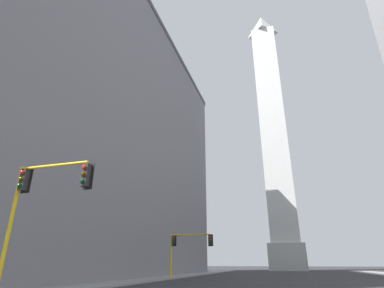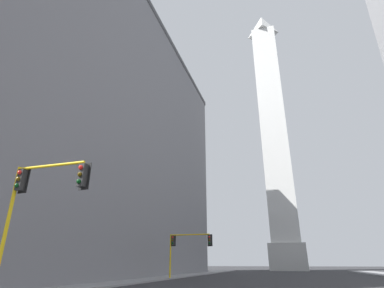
% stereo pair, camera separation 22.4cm
% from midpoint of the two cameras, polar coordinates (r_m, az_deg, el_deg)
% --- Properties ---
extents(sidewalk_left, '(5.00, 97.35, 0.15)m').
position_cam_midpoint_polar(sidewalk_left, '(34.89, -10.55, -24.15)').
color(sidewalk_left, gray).
rests_on(sidewalk_left, ground_plane).
extents(building_left, '(21.83, 57.73, 39.98)m').
position_cam_midpoint_polar(building_left, '(49.04, -18.38, 1.28)').
color(building_left, slate).
rests_on(building_left, ground_plane).
extents(obelisk, '(8.88, 8.88, 80.51)m').
position_cam_midpoint_polar(obelisk, '(90.85, 15.31, 3.07)').
color(obelisk, silver).
rests_on(obelisk, ground_plane).
extents(traffic_light_near_left, '(4.46, 0.51, 6.39)m').
position_cam_midpoint_polar(traffic_light_near_left, '(16.69, -27.31, -8.61)').
color(traffic_light_near_left, yellow).
rests_on(traffic_light_near_left, ground_plane).
extents(traffic_light_mid_left, '(5.29, 0.51, 4.98)m').
position_cam_midpoint_polar(traffic_light_mid_left, '(37.16, -1.18, -18.56)').
color(traffic_light_mid_left, yellow).
rests_on(traffic_light_mid_left, ground_plane).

